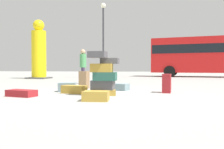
% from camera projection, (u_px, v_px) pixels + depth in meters
% --- Properties ---
extents(ground_plane, '(80.00, 80.00, 0.00)m').
position_uv_depth(ground_plane, '(104.00, 94.00, 6.50)').
color(ground_plane, '#9E9E99').
extents(suitcase_tower, '(0.78, 0.62, 1.16)m').
position_uv_depth(suitcase_tower, '(103.00, 76.00, 6.24)').
color(suitcase_tower, '#B28C33').
rests_on(suitcase_tower, ground).
extents(suitcase_maroon_right_side, '(0.82, 0.54, 0.17)m').
position_uv_depth(suitcase_maroon_right_side, '(21.00, 93.00, 5.99)').
color(suitcase_maroon_right_side, maroon).
rests_on(suitcase_maroon_right_side, ground).
extents(suitcase_maroon_white_trunk, '(0.29, 0.41, 0.55)m').
position_uv_depth(suitcase_maroon_white_trunk, '(167.00, 83.00, 6.89)').
color(suitcase_maroon_white_trunk, maroon).
rests_on(suitcase_maroon_white_trunk, ground).
extents(suitcase_brown_left_side, '(0.32, 0.37, 0.61)m').
position_uv_depth(suitcase_brown_left_side, '(84.00, 80.00, 8.32)').
color(suitcase_brown_left_side, olive).
rests_on(suitcase_brown_left_side, ground).
extents(suitcase_tan_behind_tower, '(0.75, 0.47, 0.23)m').
position_uv_depth(suitcase_tan_behind_tower, '(74.00, 89.00, 6.73)').
color(suitcase_tan_behind_tower, '#B28C33').
rests_on(suitcase_tan_behind_tower, ground).
extents(suitcase_tan_foreground_near, '(0.58, 0.44, 0.22)m').
position_uv_depth(suitcase_tan_foreground_near, '(96.00, 96.00, 5.21)').
color(suitcase_tan_foreground_near, '#B28C33').
rests_on(suitcase_tan_foreground_near, ground).
extents(suitcase_slate_foreground_far, '(0.57, 0.43, 0.28)m').
position_uv_depth(suitcase_slate_foreground_far, '(67.00, 87.00, 7.21)').
color(suitcase_slate_foreground_far, gray).
rests_on(suitcase_slate_foreground_far, ground).
extents(suitcase_slate_upright_blue, '(0.69, 0.55, 0.22)m').
position_uv_depth(suitcase_slate_upright_blue, '(119.00, 87.00, 7.66)').
color(suitcase_slate_upright_blue, gray).
rests_on(suitcase_slate_upright_blue, ground).
extents(person_bearded_onlooker, '(0.30, 0.32, 1.59)m').
position_uv_depth(person_bearded_onlooker, '(83.00, 63.00, 10.85)').
color(person_bearded_onlooker, '#3F334C').
rests_on(person_bearded_onlooker, ground).
extents(yellow_dummy_statue, '(1.36, 1.36, 4.00)m').
position_uv_depth(yellow_dummy_statue, '(39.00, 53.00, 15.95)').
color(yellow_dummy_statue, yellow).
rests_on(yellow_dummy_statue, ground).
extents(parked_bus, '(8.87, 4.01, 3.15)m').
position_uv_depth(parked_bus, '(206.00, 54.00, 18.93)').
color(parked_bus, red).
rests_on(parked_bus, ground).
extents(lamp_post, '(0.36, 0.36, 5.32)m').
position_uv_depth(lamp_post, '(103.00, 28.00, 16.60)').
color(lamp_post, '#333338').
rests_on(lamp_post, ground).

